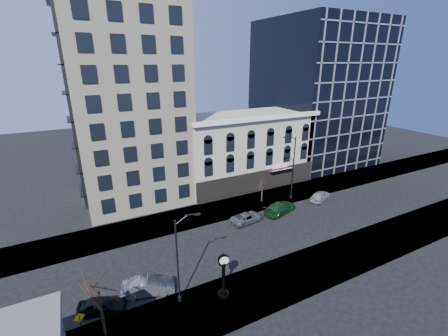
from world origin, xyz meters
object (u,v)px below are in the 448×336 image
street_clock (223,277)px  car_near_b (148,286)px  warning_sign (80,321)px  street_lamp_near (183,236)px  car_near_a (102,305)px

street_clock → car_near_b: 7.12m
warning_sign → car_near_b: 6.41m
street_lamp_near → warning_sign: (-8.58, -0.33, -4.77)m
warning_sign → street_lamp_near: bearing=-14.3°
street_lamp_near → car_near_b: bearing=145.3°
car_near_a → car_near_b: car_near_b is taller
warning_sign → car_near_a: 3.07m
car_near_a → car_near_b: (4.07, 0.38, 0.10)m
street_lamp_near → car_near_b: (-2.86, 2.36, -5.85)m
warning_sign → car_near_a: warning_sign is taller
street_lamp_near → car_near_a: street_lamp_near is taller
street_lamp_near → car_near_b: street_lamp_near is taller
street_clock → warning_sign: size_ratio=1.80×
street_lamp_near → car_near_b: 6.92m
warning_sign → car_near_a: bearing=37.8°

